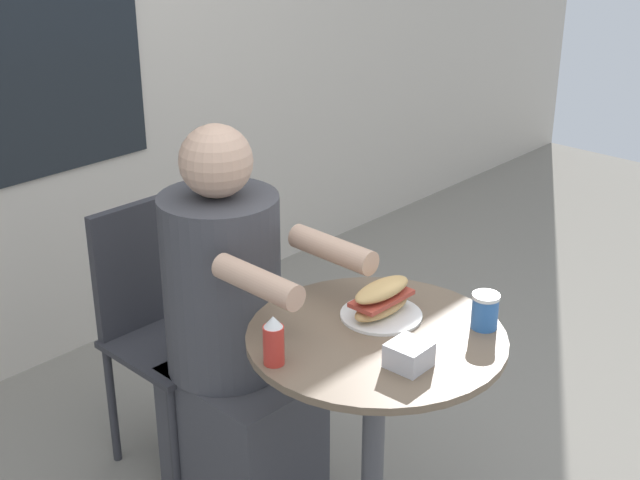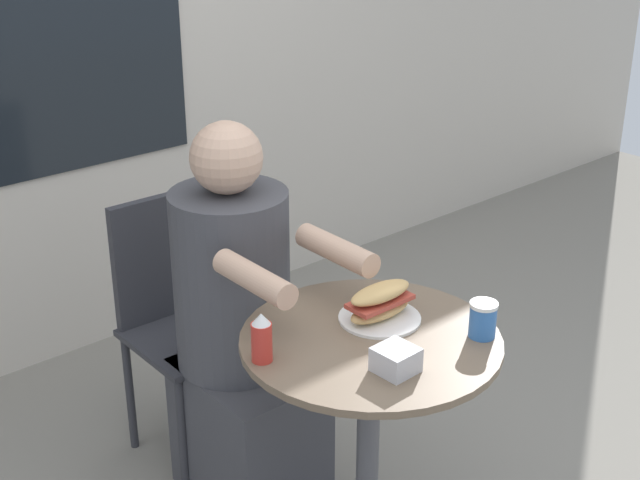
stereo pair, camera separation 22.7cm
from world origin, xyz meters
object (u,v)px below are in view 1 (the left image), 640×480
(diner_chair, at_px, (160,311))
(seated_diner, at_px, (233,349))
(cafe_table, at_px, (374,404))
(sandwich_on_plate, at_px, (382,302))
(drink_cup, at_px, (485,311))
(condiment_bottle, at_px, (274,341))

(diner_chair, height_order, seated_diner, seated_diner)
(cafe_table, xyz_separation_m, sandwich_on_plate, (0.08, 0.05, 0.25))
(cafe_table, relative_size, seated_diner, 0.63)
(diner_chair, xyz_separation_m, drink_cup, (0.24, -1.04, 0.28))
(seated_diner, height_order, sandwich_on_plate, seated_diner)
(sandwich_on_plate, relative_size, drink_cup, 2.30)
(seated_diner, relative_size, drink_cup, 12.87)
(diner_chair, xyz_separation_m, condiment_bottle, (-0.24, -0.77, 0.30))
(seated_diner, bearing_deg, drink_cup, 110.42)
(seated_diner, height_order, drink_cup, seated_diner)
(cafe_table, relative_size, drink_cup, 8.14)
(diner_chair, distance_m, seated_diner, 0.35)
(condiment_bottle, bearing_deg, cafe_table, -17.96)
(drink_cup, relative_size, condiment_bottle, 0.74)
(condiment_bottle, bearing_deg, sandwich_on_plate, -6.22)
(cafe_table, distance_m, seated_diner, 0.52)
(sandwich_on_plate, bearing_deg, drink_cup, -60.12)
(cafe_table, xyz_separation_m, diner_chair, (-0.03, 0.86, -0.03))
(cafe_table, relative_size, condiment_bottle, 6.03)
(seated_diner, bearing_deg, cafe_table, 94.60)
(diner_chair, height_order, drink_cup, diner_chair)
(sandwich_on_plate, bearing_deg, condiment_bottle, 173.78)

